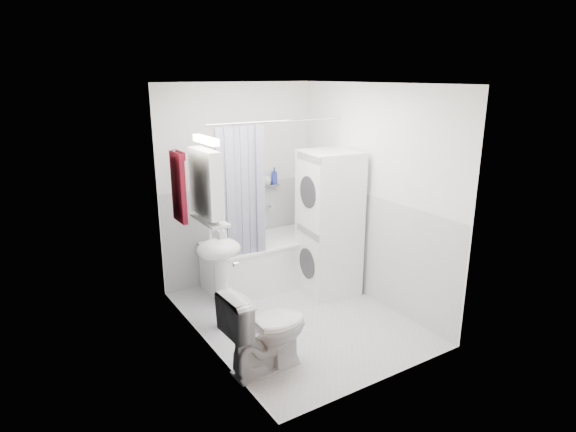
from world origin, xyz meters
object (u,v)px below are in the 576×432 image
toilet (266,330)px  sink (220,263)px  bathtub (267,259)px  washer_dryer (329,224)px

toilet → sink: bearing=0.3°
bathtub → washer_dryer: size_ratio=0.89×
washer_dryer → toilet: (-1.40, -0.99, -0.46)m
washer_dryer → toilet: size_ratio=2.19×
sink → toilet: (0.03, -0.85, -0.33)m
bathtub → sink: bearing=-143.1°
toilet → washer_dryer: bearing=-56.8°
bathtub → toilet: toilet is taller
bathtub → sink: sink is taller
bathtub → toilet: bearing=-119.9°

